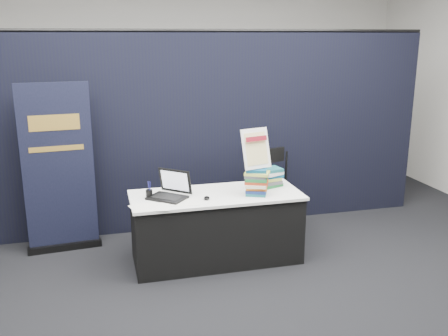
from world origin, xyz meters
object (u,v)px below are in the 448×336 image
laptop (166,191)px  book_stack_short (270,177)px  info_sign (256,149)px  display_table (216,227)px  pullup_banner (59,179)px  stacking_chair (274,189)px  book_stack_tall (256,182)px

laptop → book_stack_short: 1.17m
info_sign → display_table: bearing=151.3°
book_stack_short → display_table: bearing=-168.9°
pullup_banner → stacking_chair: (2.46, -0.15, -0.27)m
info_sign → stacking_chair: (0.45, 0.64, -0.66)m
book_stack_short → info_sign: (-0.24, -0.22, 0.38)m
stacking_chair → display_table: bearing=-166.5°
laptop → book_stack_short: size_ratio=1.78×
laptop → book_stack_tall: 0.94m
pullup_banner → book_stack_short: bearing=-19.2°
stacking_chair → book_stack_short: bearing=-135.7°
stacking_chair → book_stack_tall: bearing=-142.8°
laptop → info_sign: 1.02m
book_stack_short → info_sign: info_sign is taller
book_stack_short → stacking_chair: stacking_chair is taller
pullup_banner → stacking_chair: size_ratio=1.84×
laptop → pullup_banner: size_ratio=0.26×
stacking_chair → laptop: bearing=-178.1°
display_table → info_sign: (0.40, -0.10, 0.86)m
display_table → book_stack_tall: book_stack_tall is taller
info_sign → pullup_banner: pullup_banner is taller
stacking_chair → pullup_banner: bearing=157.5°
display_table → book_stack_short: (0.64, 0.13, 0.48)m
display_table → stacking_chair: size_ratio=1.75×
display_table → laptop: laptop is taller
book_stack_tall → laptop: bearing=171.0°
book_stack_short → stacking_chair: (0.21, 0.42, -0.28)m
pullup_banner → display_table: bearing=-28.3°
display_table → book_stack_tall: bearing=-17.8°
book_stack_tall → pullup_banner: bearing=157.8°
pullup_banner → stacking_chair: pullup_banner is taller
display_table → info_sign: bearing=-13.8°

